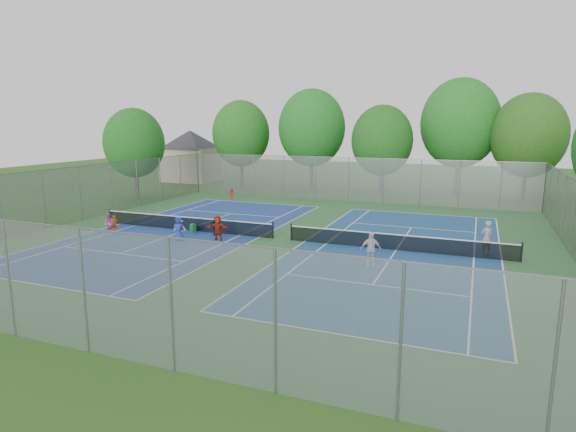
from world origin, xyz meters
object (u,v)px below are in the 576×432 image
object	(u,v)px
ball_hopper	(193,228)
instructor	(486,238)
net_left	(186,224)
net_right	(397,243)
ball_crate	(201,228)

from	to	relation	value
ball_hopper	instructor	xyz separation A→B (m)	(17.86, 1.21, 0.67)
net_left	net_right	xyz separation A→B (m)	(14.00, 0.00, 0.00)
ball_hopper	instructor	world-z (taller)	instructor
net_left	ball_crate	xyz separation A→B (m)	(0.84, 0.52, -0.31)
net_right	ball_crate	bearing A→B (deg)	177.74
instructor	ball_hopper	bearing A→B (deg)	-32.84
ball_crate	net_right	bearing A→B (deg)	-2.26
instructor	ball_crate	bearing A→B (deg)	-35.72
ball_crate	ball_hopper	size ratio (longest dim) A/B	0.60
net_left	ball_crate	bearing A→B (deg)	31.63
net_left	ball_hopper	distance (m)	0.91
ball_crate	net_left	bearing A→B (deg)	-148.37
net_right	ball_crate	size ratio (longest dim) A/B	37.46
ball_crate	instructor	world-z (taller)	instructor
net_left	net_right	bearing A→B (deg)	0.00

